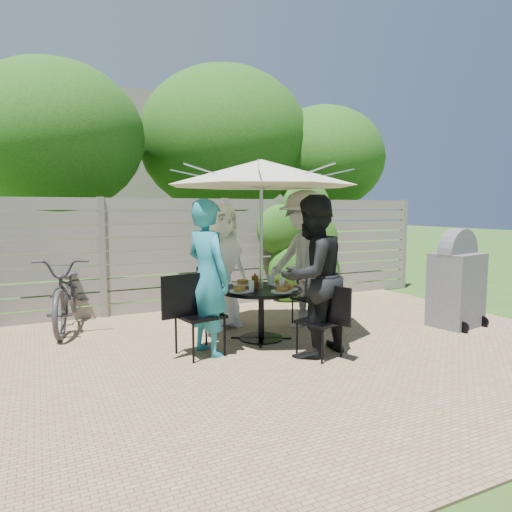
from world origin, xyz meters
name	(u,v)px	position (x,y,z in m)	size (l,w,h in m)	color
backyard_envelope	(140,178)	(0.09, 10.29, 2.61)	(60.00, 60.00, 5.00)	#345119
patio_table	(261,304)	(-0.35, 0.89, 0.47)	(1.28, 1.28, 0.67)	black
umbrella	(261,173)	(-0.35, 0.89, 2.11)	(2.93, 2.93, 2.28)	silver
chair_back	(215,309)	(-0.63, 1.81, 0.25)	(0.51, 0.63, 0.82)	black
person_back	(220,266)	(-0.59, 1.68, 0.87)	(0.85, 0.56, 1.75)	white
chair_left	(199,332)	(-1.28, 0.61, 0.29)	(0.73, 0.54, 0.96)	black
person_left	(208,278)	(-1.15, 0.65, 0.89)	(0.65, 0.43, 1.79)	teal
chair_front	(320,336)	(-0.07, -0.03, 0.26)	(0.52, 0.65, 0.85)	black
person_front	(312,277)	(-0.11, 0.09, 0.92)	(0.89, 0.69, 1.83)	black
chair_right	(311,309)	(0.57, 1.17, 0.25)	(0.64, 0.48, 0.84)	black
person_right	(305,260)	(0.44, 1.13, 0.96)	(1.24, 0.71, 1.92)	#ACAEA9
plate_back	(243,283)	(-0.46, 1.23, 0.70)	(0.26, 0.26, 0.06)	white
plate_left	(240,290)	(-0.70, 0.78, 0.70)	(0.26, 0.26, 0.06)	white
plate_front	(282,290)	(-0.25, 0.54, 0.70)	(0.26, 0.26, 0.06)	white
plate_right	(281,283)	(-0.01, 0.99, 0.70)	(0.26, 0.26, 0.06)	white
plate_extra	(288,288)	(-0.10, 0.65, 0.70)	(0.24, 0.24, 0.06)	white
glass_left	(251,286)	(-0.57, 0.71, 0.74)	(0.07, 0.07, 0.14)	silver
glass_front	(282,284)	(-0.18, 0.67, 0.74)	(0.07, 0.07, 0.14)	silver
glass_right	(270,280)	(-0.14, 1.06, 0.74)	(0.07, 0.07, 0.14)	silver
syrup_jug	(255,282)	(-0.43, 0.92, 0.75)	(0.09, 0.09, 0.16)	#59280C
coffee_cup	(255,281)	(-0.32, 1.13, 0.73)	(0.08, 0.08, 0.12)	#C6B293
bicycle	(69,292)	(-2.51, 2.60, 0.51)	(0.68, 1.96, 1.03)	#333338
bbq_grill	(457,283)	(2.42, 0.28, 0.64)	(0.77, 0.64, 1.40)	slate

